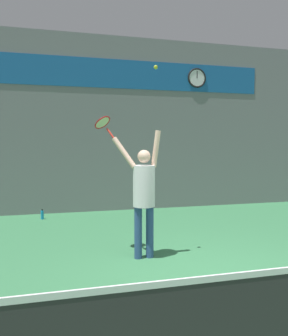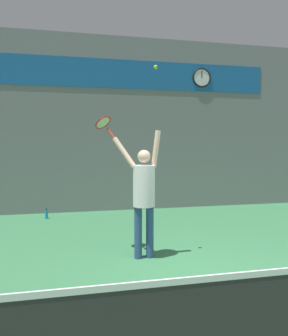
# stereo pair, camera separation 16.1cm
# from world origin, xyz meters

# --- Properties ---
(ground_plane) EXTENTS (18.00, 18.00, 0.00)m
(ground_plane) POSITION_xyz_m (0.00, 0.00, 0.00)
(ground_plane) COLOR #387A4C
(back_wall) EXTENTS (18.00, 0.10, 5.00)m
(back_wall) POSITION_xyz_m (0.00, 5.60, 2.50)
(back_wall) COLOR slate
(back_wall) RESTS_ON ground_plane
(sponsor_banner) EXTENTS (7.72, 0.02, 0.81)m
(sponsor_banner) POSITION_xyz_m (0.00, 5.54, 3.93)
(sponsor_banner) COLOR #195B9E
(scoreboard_clock) EXTENTS (0.59, 0.05, 0.59)m
(scoreboard_clock) POSITION_xyz_m (1.89, 5.52, 3.93)
(scoreboard_clock) COLOR white
(tennis_player) EXTENTS (0.81, 0.48, 2.16)m
(tennis_player) POSITION_xyz_m (-0.80, 1.45, 1.15)
(tennis_player) COLOR #2D4C7F
(tennis_player) RESTS_ON ground_plane
(tennis_racket) EXTENTS (0.39, 0.40, 0.40)m
(tennis_racket) POSITION_xyz_m (-1.42, 1.86, 2.29)
(tennis_racket) COLOR red
(tennis_ball) EXTENTS (0.07, 0.07, 0.07)m
(tennis_ball) POSITION_xyz_m (-0.62, 1.39, 3.19)
(tennis_ball) COLOR #CCDB2D
(water_bottle) EXTENTS (0.07, 0.07, 0.26)m
(water_bottle) POSITION_xyz_m (-2.64, 4.87, 0.12)
(water_bottle) COLOR #198CCC
(water_bottle) RESTS_ON ground_plane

